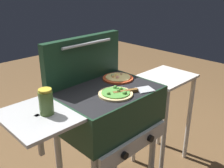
# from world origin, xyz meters

# --- Properties ---
(grill) EXTENTS (0.96, 0.53, 0.90)m
(grill) POSITION_xyz_m (-0.01, -0.00, 0.76)
(grill) COLOR #193823
(grill) RESTS_ON ground_plane
(grill_lid_open) EXTENTS (0.63, 0.09, 0.30)m
(grill_lid_open) POSITION_xyz_m (0.00, 0.21, 1.05)
(grill_lid_open) COLOR #193823
(grill_lid_open) RESTS_ON grill
(pizza_veggie) EXTENTS (0.21, 0.21, 0.04)m
(pizza_veggie) POSITION_xyz_m (-0.02, -0.10, 0.91)
(pizza_veggie) COLOR #E0C17F
(pizza_veggie) RESTS_ON grill
(pizza_cheese) EXTENTS (0.21, 0.21, 0.04)m
(pizza_cheese) POSITION_xyz_m (0.18, 0.07, 0.91)
(pizza_cheese) COLOR #C64723
(pizza_cheese) RESTS_ON grill
(sauce_jar) EXTENTS (0.07, 0.07, 0.14)m
(sauce_jar) POSITION_xyz_m (-0.43, -0.02, 0.97)
(sauce_jar) COLOR #4C6B2D
(sauce_jar) RESTS_ON grill
(spatula) EXTENTS (0.26, 0.15, 0.02)m
(spatula) POSITION_xyz_m (0.09, -0.15, 0.91)
(spatula) COLOR #B7BABF
(spatula) RESTS_ON grill
(prep_table) EXTENTS (0.44, 0.36, 0.82)m
(prep_table) POSITION_xyz_m (0.66, 0.00, 0.58)
(prep_table) COLOR beige
(prep_table) RESTS_ON ground_plane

